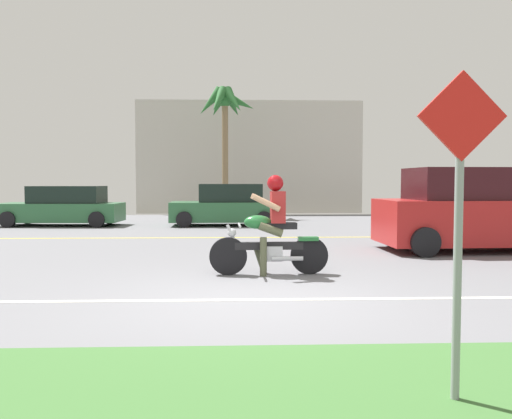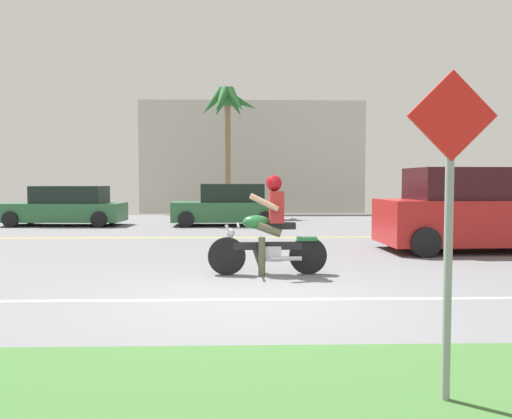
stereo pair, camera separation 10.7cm
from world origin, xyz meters
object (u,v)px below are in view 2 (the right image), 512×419
Objects in this scene: motorcyclist at (269,233)px; palm_tree_0 at (228,109)px; parked_car_1 at (228,206)px; parked_car_0 at (65,207)px; suv_nearby at (478,211)px; street_sign at (450,204)px.

palm_tree_0 is at bearing 94.18° from motorcyclist.
palm_tree_0 reaches higher than motorcyclist.
parked_car_1 is at bearing 95.35° from motorcyclist.
parked_car_1 is at bearing -0.84° from parked_car_0.
suv_nearby is 0.79× the size of palm_tree_0.
palm_tree_0 is at bearing 37.21° from parked_car_0.
motorcyclist reaches higher than parked_car_1.
street_sign is at bearing -79.65° from motorcyclist.
parked_car_0 is 1.12× the size of parked_car_1.
parked_car_1 is (-5.93, 7.16, -0.22)m from suv_nearby.
suv_nearby is 1.04× the size of parked_car_0.
street_sign is at bearing -84.15° from palm_tree_0.
street_sign is at bearing -63.25° from parked_car_0.
parked_car_1 is 6.08m from palm_tree_0.
palm_tree_0 reaches higher than parked_car_1.
motorcyclist is at bearing -84.65° from parked_car_1.
motorcyclist is 5.80m from suv_nearby.
motorcyclist is 0.87× the size of street_sign.
palm_tree_0 is (-0.12, 4.48, 4.10)m from parked_car_1.
suv_nearby is 1.94× the size of street_sign.
street_sign reaches higher than suv_nearby.
street_sign reaches higher than motorcyclist.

